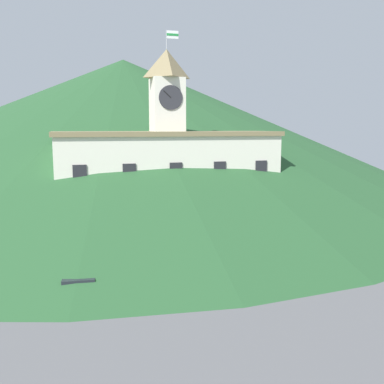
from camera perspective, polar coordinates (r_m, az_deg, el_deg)
name	(u,v)px	position (r m, az deg, el deg)	size (l,w,h in m)	color
ground_plane	(210,274)	(42.96, 2.42, -10.82)	(160.00, 160.00, 0.00)	#565659
civic_building	(168,178)	(58.24, -3.26, 1.92)	(29.83, 9.67, 26.78)	silver
banner_fence	(182,238)	(52.20, -1.29, -6.10)	(26.38, 0.12, 2.06)	#1E8438
hillside_backdrop	(125,126)	(100.14, -8.99, 8.71)	(138.81, 138.81, 29.33)	#234C28
street_lamp_left	(137,217)	(51.27, -7.30, -3.27)	(1.26, 0.36, 5.26)	black
street_lamp_far_right	(216,213)	(53.74, 3.28, -2.79)	(1.26, 0.36, 5.08)	black
car_black_suv	(79,288)	(38.25, -14.79, -12.28)	(5.08, 2.78, 1.80)	black
car_blue_van	(273,241)	(51.88, 10.71, -6.43)	(5.23, 2.67, 2.10)	#284C99
car_gray_pickup	(203,251)	(47.37, 1.48, -7.92)	(5.33, 2.43, 1.75)	slate
car_red_sedan	(208,279)	(39.51, 2.10, -11.55)	(4.56, 2.49, 1.45)	red
pedestrian	(240,238)	(52.49, 6.40, -6.15)	(0.52, 0.52, 1.77)	#33567A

